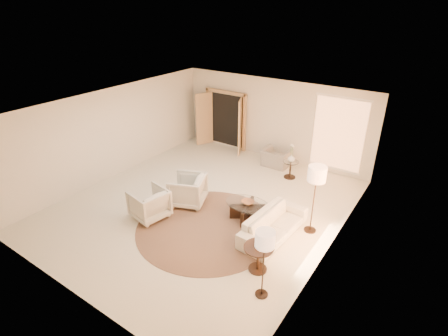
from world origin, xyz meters
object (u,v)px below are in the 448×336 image
Objects in this scene: floor_lamp_far at (265,242)px; end_vase at (259,244)px; sofa at (274,224)px; armchair_left at (188,189)px; accent_chair at (276,155)px; end_table at (258,254)px; coffee_table at (247,209)px; side_vase at (291,158)px; side_table at (290,168)px; floor_lamp_near at (317,177)px; armchair_right at (149,202)px; bowl at (248,202)px.

floor_lamp_far is 0.92m from end_vase.
sofa is 2.21× the size of armchair_left.
end_table is at bearing 112.55° from accent_chair.
end_table is (0.28, -1.27, 0.11)m from sofa.
accent_chair is at bearing 104.19° from coffee_table.
side_vase is (-1.23, 4.28, 0.00)m from end_vase.
end_vase is (1.23, -4.28, 0.34)m from side_table.
end_vase is (-0.39, -1.94, -0.82)m from floor_lamp_near.
floor_lamp_far is 5.16m from side_vase.
side_vase is (-1.62, 2.34, -0.82)m from floor_lamp_near.
armchair_right is 4.25m from floor_lamp_near.
end_vase is (3.32, -0.15, 0.24)m from armchair_right.
end_table is 0.36× the size of floor_lamp_near.
floor_lamp_near is (2.39, -2.86, 1.11)m from accent_chair.
coffee_table is (0.83, -3.28, -0.11)m from accent_chair.
end_vase is at bearing 112.55° from accent_chair.
floor_lamp_near reaches higher than side_vase.
armchair_left reaches higher than coffee_table.
coffee_table is 2.80m from floor_lamp_far.
armchair_left is 1.15m from armchair_right.
sofa is at bearing 115.86° from accent_chair.
end_table is (2.92, -1.24, -0.05)m from armchair_left.
end_table is 1.11m from floor_lamp_far.
floor_lamp_far is (0.41, -0.57, 0.86)m from end_table.
floor_lamp_near is 2.52m from floor_lamp_far.
side_vase reaches higher than end_vase.
accent_chair is 0.51× the size of floor_lamp_near.
armchair_right is 0.97× the size of accent_chair.
armchair_left reaches higher than end_vase.
floor_lamp_near is at bearing 127.10° from armchair_right.
coffee_table is at bearing 77.10° from armchair_left.
sofa reaches higher than bowl.
armchair_left is at bearing 157.09° from end_vase.
armchair_right is 2.74× the size of bowl.
floor_lamp_far reaches higher than end_table.
bowl is (2.15, 1.37, 0.05)m from armchair_right.
end_table is at bearing -73.98° from side_vase.
armchair_left is at bearing -119.11° from side_table.
end_table is 1.92m from bowl.
side_table is (1.70, 3.05, -0.12)m from armchair_left.
coffee_table is 2.79m from side_vase.
armchair_left is 3.18m from end_vase.
armchair_right is 3.33m from end_vase.
bowl is (-0.88, 0.25, 0.19)m from sofa.
bowl is (0.06, -2.76, 0.15)m from side_table.
end_vase is at bearing -101.43° from floor_lamp_near.
side_table is (-0.06, 2.76, 0.06)m from coffee_table.
sofa is 1.29× the size of coffee_table.
sofa is 1.36m from end_vase.
end_table is at bearing -73.98° from side_table.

